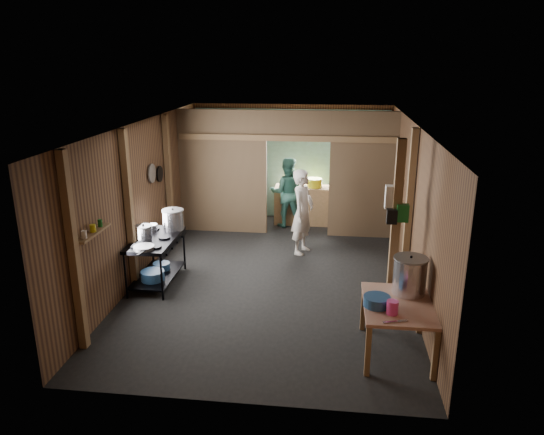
# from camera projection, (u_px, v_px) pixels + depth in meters

# --- Properties ---
(floor) EXTENTS (4.50, 7.00, 0.00)m
(floor) POSITION_uv_depth(u_px,v_px,m) (273.00, 274.00, 8.94)
(floor) COLOR black
(floor) RESTS_ON ground
(ceiling) EXTENTS (4.50, 7.00, 0.00)m
(ceiling) POSITION_uv_depth(u_px,v_px,m) (273.00, 124.00, 8.16)
(ceiling) COLOR #3C3832
(ceiling) RESTS_ON ground
(wall_back) EXTENTS (4.50, 0.00, 2.60)m
(wall_back) POSITION_uv_depth(u_px,v_px,m) (291.00, 162.00, 11.86)
(wall_back) COLOR brown
(wall_back) RESTS_ON ground
(wall_front) EXTENTS (4.50, 0.00, 2.60)m
(wall_front) POSITION_uv_depth(u_px,v_px,m) (234.00, 295.00, 5.23)
(wall_front) COLOR brown
(wall_front) RESTS_ON ground
(wall_left) EXTENTS (0.00, 7.00, 2.60)m
(wall_left) POSITION_uv_depth(u_px,v_px,m) (143.00, 198.00, 8.80)
(wall_left) COLOR brown
(wall_left) RESTS_ON ground
(wall_right) EXTENTS (0.00, 7.00, 2.60)m
(wall_right) POSITION_uv_depth(u_px,v_px,m) (412.00, 207.00, 8.29)
(wall_right) COLOR brown
(wall_right) RESTS_ON ground
(partition_left) EXTENTS (1.85, 0.10, 2.60)m
(partition_left) POSITION_uv_depth(u_px,v_px,m) (223.00, 172.00, 10.78)
(partition_left) COLOR brown
(partition_left) RESTS_ON floor
(partition_right) EXTENTS (1.35, 0.10, 2.60)m
(partition_right) POSITION_uv_depth(u_px,v_px,m) (363.00, 176.00, 10.45)
(partition_right) COLOR brown
(partition_right) RESTS_ON floor
(partition_header) EXTENTS (1.30, 0.10, 0.60)m
(partition_header) POSITION_uv_depth(u_px,v_px,m) (298.00, 125.00, 10.30)
(partition_header) COLOR brown
(partition_header) RESTS_ON wall_back
(turquoise_panel) EXTENTS (4.40, 0.06, 2.50)m
(turquoise_panel) POSITION_uv_depth(u_px,v_px,m) (291.00, 164.00, 11.82)
(turquoise_panel) COLOR #76B0AF
(turquoise_panel) RESTS_ON wall_back
(back_counter) EXTENTS (1.20, 0.50, 0.85)m
(back_counter) POSITION_uv_depth(u_px,v_px,m) (302.00, 205.00, 11.57)
(back_counter) COLOR #8C6543
(back_counter) RESTS_ON floor
(wall_clock) EXTENTS (0.20, 0.03, 0.20)m
(wall_clock) POSITION_uv_depth(u_px,v_px,m) (302.00, 136.00, 11.56)
(wall_clock) COLOR silver
(wall_clock) RESTS_ON wall_back
(post_left_a) EXTENTS (0.10, 0.12, 2.60)m
(post_left_a) POSITION_uv_depth(u_px,v_px,m) (74.00, 254.00, 6.33)
(post_left_a) COLOR #8C6543
(post_left_a) RESTS_ON floor
(post_left_b) EXTENTS (0.10, 0.12, 2.60)m
(post_left_b) POSITION_uv_depth(u_px,v_px,m) (129.00, 212.00, 8.04)
(post_left_b) COLOR #8C6543
(post_left_b) RESTS_ON floor
(post_left_c) EXTENTS (0.10, 0.12, 2.60)m
(post_left_c) POSITION_uv_depth(u_px,v_px,m) (169.00, 182.00, 9.93)
(post_left_c) COLOR #8C6543
(post_left_c) RESTS_ON floor
(post_right) EXTENTS (0.10, 0.12, 2.60)m
(post_right) POSITION_uv_depth(u_px,v_px,m) (409.00, 210.00, 8.11)
(post_right) COLOR #8C6543
(post_right) RESTS_ON floor
(post_free) EXTENTS (0.12, 0.12, 2.60)m
(post_free) POSITION_uv_depth(u_px,v_px,m) (395.00, 232.00, 7.11)
(post_free) COLOR #8C6543
(post_free) RESTS_ON floor
(cross_beam) EXTENTS (4.40, 0.12, 0.12)m
(cross_beam) POSITION_uv_depth(u_px,v_px,m) (286.00, 138.00, 10.36)
(cross_beam) COLOR #8C6543
(cross_beam) RESTS_ON wall_left
(pan_lid_big) EXTENTS (0.03, 0.34, 0.34)m
(pan_lid_big) POSITION_uv_depth(u_px,v_px,m) (152.00, 173.00, 9.07)
(pan_lid_big) COLOR gray
(pan_lid_big) RESTS_ON wall_left
(pan_lid_small) EXTENTS (0.03, 0.30, 0.30)m
(pan_lid_small) POSITION_uv_depth(u_px,v_px,m) (160.00, 174.00, 9.48)
(pan_lid_small) COLOR black
(pan_lid_small) RESTS_ON wall_left
(wall_shelf) EXTENTS (0.14, 0.80, 0.03)m
(wall_shelf) POSITION_uv_depth(u_px,v_px,m) (93.00, 233.00, 6.77)
(wall_shelf) COLOR #8C6543
(wall_shelf) RESTS_ON wall_left
(jar_white) EXTENTS (0.07, 0.07, 0.10)m
(jar_white) POSITION_uv_depth(u_px,v_px,m) (84.00, 235.00, 6.52)
(jar_white) COLOR silver
(jar_white) RESTS_ON wall_shelf
(jar_yellow) EXTENTS (0.08, 0.08, 0.10)m
(jar_yellow) POSITION_uv_depth(u_px,v_px,m) (93.00, 228.00, 6.75)
(jar_yellow) COLOR gold
(jar_yellow) RESTS_ON wall_shelf
(jar_green) EXTENTS (0.06, 0.06, 0.10)m
(jar_green) POSITION_uv_depth(u_px,v_px,m) (100.00, 223.00, 6.96)
(jar_green) COLOR #156121
(jar_green) RESTS_ON wall_shelf
(bag_white) EXTENTS (0.22, 0.15, 0.32)m
(bag_white) POSITION_uv_depth(u_px,v_px,m) (393.00, 197.00, 7.05)
(bag_white) COLOR silver
(bag_white) RESTS_ON post_free
(bag_green) EXTENTS (0.16, 0.12, 0.24)m
(bag_green) POSITION_uv_depth(u_px,v_px,m) (402.00, 213.00, 6.95)
(bag_green) COLOR #156121
(bag_green) RESTS_ON post_free
(bag_black) EXTENTS (0.14, 0.10, 0.20)m
(bag_black) POSITION_uv_depth(u_px,v_px,m) (392.00, 216.00, 6.97)
(bag_black) COLOR black
(bag_black) RESTS_ON post_free
(gas_range) EXTENTS (0.69, 1.35, 0.79)m
(gas_range) POSITION_uv_depth(u_px,v_px,m) (157.00, 261.00, 8.49)
(gas_range) COLOR black
(gas_range) RESTS_ON floor
(prep_table) EXTENTS (0.85, 1.17, 0.69)m
(prep_table) POSITION_uv_depth(u_px,v_px,m) (396.00, 328.00, 6.49)
(prep_table) COLOR tan
(prep_table) RESTS_ON floor
(stove_pot_large) EXTENTS (0.48, 0.48, 0.37)m
(stove_pot_large) POSITION_uv_depth(u_px,v_px,m) (173.00, 220.00, 8.75)
(stove_pot_large) COLOR silver
(stove_pot_large) RESTS_ON gas_range
(stove_pot_med) EXTENTS (0.37, 0.37, 0.24)m
(stove_pot_med) POSITION_uv_depth(u_px,v_px,m) (144.00, 233.00, 8.32)
(stove_pot_med) COLOR silver
(stove_pot_med) RESTS_ON gas_range
(stove_saucepan) EXTENTS (0.23, 0.23, 0.11)m
(stove_saucepan) POSITION_uv_depth(u_px,v_px,m) (152.00, 227.00, 8.71)
(stove_saucepan) COLOR silver
(stove_saucepan) RESTS_ON gas_range
(frying_pan) EXTENTS (0.42, 0.59, 0.07)m
(frying_pan) POSITION_uv_depth(u_px,v_px,m) (144.00, 248.00, 7.88)
(frying_pan) COLOR gray
(frying_pan) RESTS_ON gas_range
(blue_tub_front) EXTENTS (0.38, 0.38, 0.16)m
(blue_tub_front) POSITION_uv_depth(u_px,v_px,m) (153.00, 275.00, 8.32)
(blue_tub_front) COLOR #285081
(blue_tub_front) RESTS_ON gas_range
(blue_tub_back) EXTENTS (0.29, 0.29, 0.11)m
(blue_tub_back) POSITION_uv_depth(u_px,v_px,m) (161.00, 266.00, 8.75)
(blue_tub_back) COLOR #285081
(blue_tub_back) RESTS_ON gas_range
(stock_pot) EXTENTS (0.57, 0.57, 0.51)m
(stock_pot) POSITION_uv_depth(u_px,v_px,m) (410.00, 276.00, 6.59)
(stock_pot) COLOR silver
(stock_pot) RESTS_ON prep_table
(wash_basin) EXTENTS (0.40, 0.40, 0.13)m
(wash_basin) POSITION_uv_depth(u_px,v_px,m) (377.00, 301.00, 6.30)
(wash_basin) COLOR #285081
(wash_basin) RESTS_ON prep_table
(pink_bucket) EXTENTS (0.16, 0.16, 0.17)m
(pink_bucket) POSITION_uv_depth(u_px,v_px,m) (392.00, 307.00, 6.10)
(pink_bucket) COLOR #E1398A
(pink_bucket) RESTS_ON prep_table
(knife) EXTENTS (0.30, 0.12, 0.01)m
(knife) POSITION_uv_depth(u_px,v_px,m) (395.00, 321.00, 5.93)
(knife) COLOR silver
(knife) RESTS_ON prep_table
(yellow_tub) EXTENTS (0.35, 0.35, 0.19)m
(yellow_tub) POSITION_uv_depth(u_px,v_px,m) (314.00, 183.00, 11.38)
(yellow_tub) COLOR gold
(yellow_tub) RESTS_ON back_counter
(red_cup) EXTENTS (0.13, 0.13, 0.15)m
(red_cup) POSITION_uv_depth(u_px,v_px,m) (292.00, 183.00, 11.45)
(red_cup) COLOR #CF5137
(red_cup) RESTS_ON back_counter
(cook) EXTENTS (0.57, 0.69, 1.63)m
(cook) POSITION_uv_depth(u_px,v_px,m) (303.00, 212.00, 9.71)
(cook) COLOR silver
(cook) RESTS_ON floor
(worker_back) EXTENTS (0.80, 0.66, 1.54)m
(worker_back) POSITION_uv_depth(u_px,v_px,m) (287.00, 192.00, 11.27)
(worker_back) COLOR #366F63
(worker_back) RESTS_ON floor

